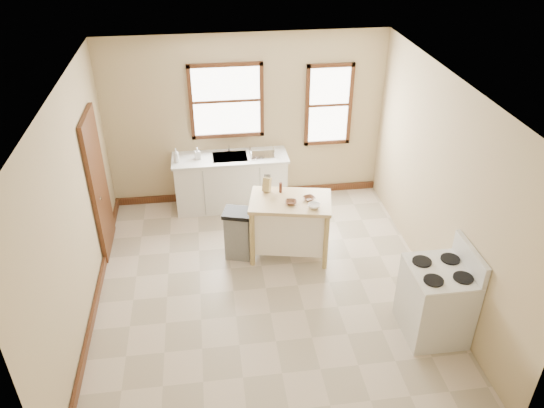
{
  "coord_description": "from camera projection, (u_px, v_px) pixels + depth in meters",
  "views": [
    {
      "loc": [
        -0.66,
        -5.48,
        4.72
      ],
      "look_at": [
        0.14,
        0.4,
        1.08
      ],
      "focal_mm": 35.0,
      "sensor_mm": 36.0,
      "label": 1
    }
  ],
  "objects": [
    {
      "name": "dish_rack",
      "position": [
        262.0,
        153.0,
        8.52
      ],
      "size": [
        0.44,
        0.36,
        0.1
      ],
      "primitive_type": null,
      "rotation": [
        0.0,
        0.0,
        -0.19
      ],
      "color": "silver",
      "rests_on": "sink_counter"
    },
    {
      "name": "bowl_b",
      "position": [
        309.0,
        198.0,
        7.35
      ],
      "size": [
        0.21,
        0.21,
        0.04
      ],
      "primitive_type": "imported",
      "rotation": [
        0.0,
        0.0,
        0.35
      ],
      "color": "brown",
      "rests_on": "kitchen_island"
    },
    {
      "name": "baseboard_left",
      "position": [
        96.0,
        300.0,
        6.88
      ],
      "size": [
        0.04,
        5.0,
        0.12
      ],
      "primitive_type": "cube",
      "color": "#422212",
      "rests_on": "ground"
    },
    {
      "name": "door_left",
      "position": [
        98.0,
        185.0,
        7.46
      ],
      "size": [
        0.06,
        0.9,
        2.1
      ],
      "primitive_type": "cube",
      "color": "#422212",
      "rests_on": "ground"
    },
    {
      "name": "soap_bottle_a",
      "position": [
        176.0,
        155.0,
        8.28
      ],
      "size": [
        0.11,
        0.11,
        0.23
      ],
      "primitive_type": "imported",
      "rotation": [
        0.0,
        0.0,
        0.2
      ],
      "color": "#B2B2B2",
      "rests_on": "sink_counter"
    },
    {
      "name": "pepper_grinder",
      "position": [
        281.0,
        188.0,
        7.5
      ],
      "size": [
        0.05,
        0.05,
        0.15
      ],
      "primitive_type": "cylinder",
      "rotation": [
        0.0,
        0.0,
        0.18
      ],
      "color": "#421B11",
      "rests_on": "kitchen_island"
    },
    {
      "name": "wall_back",
      "position": [
        246.0,
        121.0,
        8.55
      ],
      "size": [
        4.5,
        0.04,
        2.8
      ],
      "primitive_type": "cube",
      "color": "tan",
      "rests_on": "ground"
    },
    {
      "name": "trash_bin",
      "position": [
        238.0,
        234.0,
        7.6
      ],
      "size": [
        0.47,
        0.43,
        0.76
      ],
      "primitive_type": null,
      "rotation": [
        0.0,
        0.0,
        -0.29
      ],
      "color": "slate",
      "rests_on": "ground"
    },
    {
      "name": "window_side",
      "position": [
        329.0,
        105.0,
        8.58
      ],
      "size": [
        0.77,
        0.06,
        1.37
      ],
      "primitive_type": null,
      "color": "#422212",
      "rests_on": "wall_back"
    },
    {
      "name": "soap_bottle_b",
      "position": [
        197.0,
        153.0,
        8.4
      ],
      "size": [
        0.1,
        0.1,
        0.19
      ],
      "primitive_type": "imported",
      "rotation": [
        0.0,
        0.0,
        0.18
      ],
      "color": "#B2B2B2",
      "rests_on": "sink_counter"
    },
    {
      "name": "bowl_a",
      "position": [
        291.0,
        202.0,
        7.26
      ],
      "size": [
        0.19,
        0.19,
        0.04
      ],
      "primitive_type": "imported",
      "rotation": [
        0.0,
        0.0,
        -0.19
      ],
      "color": "brown",
      "rests_on": "kitchen_island"
    },
    {
      "name": "baseboard_back",
      "position": [
        248.0,
        193.0,
        9.22
      ],
      "size": [
        4.5,
        0.04,
        0.12
      ],
      "primitive_type": "cube",
      "color": "#422212",
      "rests_on": "ground"
    },
    {
      "name": "wall_left",
      "position": [
        74.0,
        213.0,
        6.18
      ],
      "size": [
        0.04,
        5.0,
        2.8
      ],
      "primitive_type": "cube",
      "color": "tan",
      "rests_on": "ground"
    },
    {
      "name": "ceiling",
      "position": [
        264.0,
        88.0,
        5.7
      ],
      "size": [
        5.0,
        5.0,
        0.0
      ],
      "primitive_type": "plane",
      "rotation": [
        3.14,
        0.0,
        0.0
      ],
      "color": "white",
      "rests_on": "ground"
    },
    {
      "name": "faucet",
      "position": [
        229.0,
        146.0,
        8.6
      ],
      "size": [
        0.03,
        0.03,
        0.22
      ],
      "primitive_type": "cylinder",
      "color": "silver",
      "rests_on": "sink_counter"
    },
    {
      "name": "window_main",
      "position": [
        227.0,
        101.0,
        8.31
      ],
      "size": [
        1.17,
        0.06,
        1.22
      ],
      "primitive_type": null,
      "color": "#422212",
      "rests_on": "wall_back"
    },
    {
      "name": "gas_stove",
      "position": [
        437.0,
        292.0,
        6.19
      ],
      "size": [
        0.75,
        0.76,
        1.2
      ],
      "primitive_type": null,
      "color": "silver",
      "rests_on": "ground"
    },
    {
      "name": "floor",
      "position": [
        266.0,
        288.0,
        7.17
      ],
      "size": [
        5.0,
        5.0,
        0.0
      ],
      "primitive_type": "plane",
      "color": "#C3B19B",
      "rests_on": "ground"
    },
    {
      "name": "bowl_c",
      "position": [
        314.0,
        206.0,
        7.17
      ],
      "size": [
        0.17,
        0.17,
        0.05
      ],
      "primitive_type": "imported",
      "rotation": [
        0.0,
        0.0,
        0.02
      ],
      "color": "white",
      "rests_on": "kitchen_island"
    },
    {
      "name": "knife_block",
      "position": [
        267.0,
        185.0,
        7.52
      ],
      "size": [
        0.14,
        0.14,
        0.2
      ],
      "primitive_type": null,
      "rotation": [
        0.0,
        0.0,
        -0.49
      ],
      "color": "tan",
      "rests_on": "kitchen_island"
    },
    {
      "name": "sink_counter",
      "position": [
        231.0,
        182.0,
        8.75
      ],
      "size": [
        1.86,
        0.62,
        0.92
      ],
      "primitive_type": null,
      "color": "silver",
      "rests_on": "ground"
    },
    {
      "name": "kitchen_island",
      "position": [
        290.0,
        227.0,
        7.6
      ],
      "size": [
        1.25,
        0.93,
        0.92
      ],
      "primitive_type": null,
      "rotation": [
        0.0,
        0.0,
        -0.21
      ],
      "color": "tan",
      "rests_on": "ground"
    },
    {
      "name": "wall_right",
      "position": [
        442.0,
        187.0,
        6.69
      ],
      "size": [
        0.04,
        5.0,
        2.8
      ],
      "primitive_type": "cube",
      "color": "tan",
      "rests_on": "ground"
    }
  ]
}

